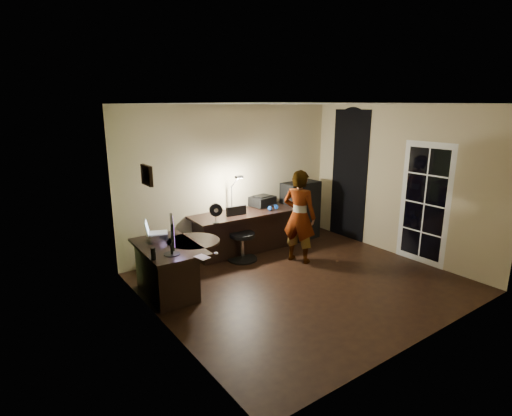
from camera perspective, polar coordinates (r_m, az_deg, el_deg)
floor at (r=6.38m, az=6.70°, el=-10.52°), size 4.50×4.00×0.01m
ceiling at (r=5.79m, az=7.51°, el=14.60°), size 4.50×4.00×0.01m
wall_back at (r=7.50m, az=-3.32°, el=4.24°), size 4.50×0.01×2.70m
wall_front at (r=4.72m, az=23.76°, el=-3.17°), size 4.50×0.01×2.70m
wall_left at (r=4.75m, az=-13.42°, el=-2.18°), size 0.01×4.00×2.70m
wall_right at (r=7.62m, az=19.73°, el=3.57°), size 0.01×4.00×2.70m
green_wall_overlay at (r=4.76m, az=-13.26°, el=-2.15°), size 0.00×4.00×2.70m
arched_doorway at (r=8.31m, az=13.16°, el=4.54°), size 0.01×0.90×2.60m
french_door at (r=7.37m, az=22.93°, el=0.54°), size 0.02×0.92×2.10m
framed_picture at (r=5.07m, az=-15.34°, el=4.53°), size 0.04×0.30×0.25m
desk_left at (r=5.98m, az=-12.23°, el=-8.62°), size 0.84×1.31×0.74m
desk_right at (r=7.43m, az=-1.52°, el=-3.49°), size 2.10×0.81×0.78m
cabinet at (r=8.18m, az=6.32°, el=-0.40°), size 0.81×0.44×1.19m
laptop_stand at (r=6.09m, az=-13.91°, el=-4.08°), size 0.28×0.24×0.11m
laptop at (r=6.04m, az=-14.00°, el=-2.55°), size 0.41×0.40×0.22m
monitor at (r=5.46m, az=-12.02°, el=-4.74°), size 0.31×0.56×0.37m
mouse at (r=5.44m, az=-5.74°, el=-6.44°), size 0.08×0.10×0.03m
phone at (r=6.01m, az=-14.98°, el=-4.93°), size 0.08×0.13×0.01m
pen at (r=5.76m, az=-12.20°, el=-5.62°), size 0.05×0.13×0.01m
speaker at (r=5.37m, az=-14.46°, el=-6.36°), size 0.09×0.09×0.17m
notepad at (r=5.35m, az=-7.69°, el=-6.98°), size 0.18×0.22×0.01m
desk_fan at (r=6.59m, az=-5.79°, el=-0.75°), size 0.24×0.19×0.34m
headphones at (r=7.46m, az=2.46°, el=0.15°), size 0.21×0.13×0.09m
printer at (r=7.74m, az=0.92°, el=1.08°), size 0.50×0.42×0.20m
desk_lamp at (r=7.32m, az=-3.51°, el=2.44°), size 0.23×0.36×0.74m
office_chair at (r=7.04m, az=-1.97°, el=-3.82°), size 0.57×0.57×0.94m
person at (r=6.93m, az=6.21°, el=-1.22°), size 0.59×0.69×1.63m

